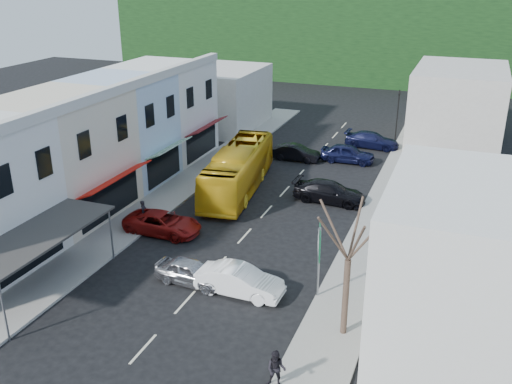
{
  "coord_description": "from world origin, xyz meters",
  "views": [
    {
      "loc": [
        12.0,
        -25.57,
        15.75
      ],
      "look_at": [
        0.0,
        6.0,
        2.2
      ],
      "focal_mm": 40.0,
      "sensor_mm": 36.0,
      "label": 1
    }
  ],
  "objects_px": {
    "car_white": "(240,282)",
    "direction_sign": "(319,264)",
    "pedestrian_right": "(276,369)",
    "pedestrian_left": "(144,211)",
    "street_tree": "(348,260)",
    "car_silver": "(191,271)",
    "car_red": "(163,223)",
    "traffic_signal": "(397,115)",
    "bus": "(238,171)"
  },
  "relations": [
    {
      "from": "direction_sign",
      "to": "traffic_signal",
      "type": "distance_m",
      "value": 29.6
    },
    {
      "from": "car_silver",
      "to": "traffic_signal",
      "type": "relative_size",
      "value": 0.9
    },
    {
      "from": "pedestrian_left",
      "to": "street_tree",
      "type": "relative_size",
      "value": 0.22
    },
    {
      "from": "car_red",
      "to": "direction_sign",
      "type": "relative_size",
      "value": 1.18
    },
    {
      "from": "pedestrian_left",
      "to": "direction_sign",
      "type": "height_order",
      "value": "direction_sign"
    },
    {
      "from": "car_silver",
      "to": "pedestrian_right",
      "type": "relative_size",
      "value": 2.59
    },
    {
      "from": "car_silver",
      "to": "pedestrian_left",
      "type": "height_order",
      "value": "pedestrian_left"
    },
    {
      "from": "car_white",
      "to": "direction_sign",
      "type": "distance_m",
      "value": 4.15
    },
    {
      "from": "car_red",
      "to": "pedestrian_left",
      "type": "distance_m",
      "value": 1.83
    },
    {
      "from": "car_red",
      "to": "street_tree",
      "type": "bearing_deg",
      "value": -116.01
    },
    {
      "from": "direction_sign",
      "to": "street_tree",
      "type": "bearing_deg",
      "value": -69.12
    },
    {
      "from": "pedestrian_left",
      "to": "traffic_signal",
      "type": "bearing_deg",
      "value": -37.04
    },
    {
      "from": "car_red",
      "to": "street_tree",
      "type": "relative_size",
      "value": 0.59
    },
    {
      "from": "bus",
      "to": "direction_sign",
      "type": "relative_size",
      "value": 2.97
    },
    {
      "from": "pedestrian_right",
      "to": "street_tree",
      "type": "relative_size",
      "value": 0.22
    },
    {
      "from": "car_white",
      "to": "pedestrian_right",
      "type": "bearing_deg",
      "value": -145.1
    },
    {
      "from": "bus",
      "to": "car_white",
      "type": "height_order",
      "value": "bus"
    },
    {
      "from": "pedestrian_left",
      "to": "direction_sign",
      "type": "xyz_separation_m",
      "value": [
        12.72,
        -4.4,
        0.96
      ]
    },
    {
      "from": "car_red",
      "to": "traffic_signal",
      "type": "xyz_separation_m",
      "value": [
        10.75,
        25.8,
        1.74
      ]
    },
    {
      "from": "pedestrian_right",
      "to": "traffic_signal",
      "type": "xyz_separation_m",
      "value": [
        -0.5,
        36.7,
        1.44
      ]
    },
    {
      "from": "car_red",
      "to": "car_silver",
      "type": "bearing_deg",
      "value": -137.18
    },
    {
      "from": "car_silver",
      "to": "direction_sign",
      "type": "xyz_separation_m",
      "value": [
        6.63,
        1.0,
        1.26
      ]
    },
    {
      "from": "traffic_signal",
      "to": "car_silver",
      "type": "bearing_deg",
      "value": 65.72
    },
    {
      "from": "pedestrian_right",
      "to": "street_tree",
      "type": "distance_m",
      "value": 5.59
    },
    {
      "from": "car_silver",
      "to": "car_white",
      "type": "relative_size",
      "value": 1.0
    },
    {
      "from": "car_red",
      "to": "direction_sign",
      "type": "height_order",
      "value": "direction_sign"
    },
    {
      "from": "car_red",
      "to": "pedestrian_left",
      "type": "bearing_deg",
      "value": 71.12
    },
    {
      "from": "car_red",
      "to": "pedestrian_right",
      "type": "xyz_separation_m",
      "value": [
        11.25,
        -10.91,
        0.3
      ]
    },
    {
      "from": "car_white",
      "to": "street_tree",
      "type": "bearing_deg",
      "value": -104.14
    },
    {
      "from": "direction_sign",
      "to": "traffic_signal",
      "type": "bearing_deg",
      "value": 75.07
    },
    {
      "from": "street_tree",
      "to": "car_white",
      "type": "bearing_deg",
      "value": 164.67
    },
    {
      "from": "car_white",
      "to": "car_red",
      "type": "xyz_separation_m",
      "value": [
        -7.21,
        4.85,
        0.0
      ]
    },
    {
      "from": "car_white",
      "to": "direction_sign",
      "type": "xyz_separation_m",
      "value": [
        3.81,
        1.05,
        1.26
      ]
    },
    {
      "from": "bus",
      "to": "street_tree",
      "type": "bearing_deg",
      "value": -60.6
    },
    {
      "from": "car_white",
      "to": "traffic_signal",
      "type": "bearing_deg",
      "value": -5.4
    },
    {
      "from": "pedestrian_left",
      "to": "traffic_signal",
      "type": "height_order",
      "value": "traffic_signal"
    },
    {
      "from": "bus",
      "to": "direction_sign",
      "type": "xyz_separation_m",
      "value": [
        9.36,
        -12.2,
        0.41
      ]
    },
    {
      "from": "pedestrian_left",
      "to": "direction_sign",
      "type": "relative_size",
      "value": 0.43
    },
    {
      "from": "car_silver",
      "to": "bus",
      "type": "bearing_deg",
      "value": 15.85
    },
    {
      "from": "pedestrian_left",
      "to": "pedestrian_right",
      "type": "distance_m",
      "value": 17.32
    },
    {
      "from": "bus",
      "to": "pedestrian_right",
      "type": "distance_m",
      "value": 21.56
    },
    {
      "from": "bus",
      "to": "car_red",
      "type": "relative_size",
      "value": 2.52
    },
    {
      "from": "bus",
      "to": "pedestrian_left",
      "type": "xyz_separation_m",
      "value": [
        -3.36,
        -7.8,
        -0.55
      ]
    },
    {
      "from": "car_red",
      "to": "pedestrian_right",
      "type": "bearing_deg",
      "value": -133.73
    },
    {
      "from": "bus",
      "to": "car_red",
      "type": "xyz_separation_m",
      "value": [
        -1.66,
        -8.4,
        -0.85
      ]
    },
    {
      "from": "pedestrian_left",
      "to": "traffic_signal",
      "type": "xyz_separation_m",
      "value": [
        12.45,
        25.2,
        1.44
      ]
    },
    {
      "from": "car_red",
      "to": "traffic_signal",
      "type": "relative_size",
      "value": 0.94
    },
    {
      "from": "pedestrian_right",
      "to": "bus",
      "type": "bearing_deg",
      "value": 109.57
    },
    {
      "from": "bus",
      "to": "car_white",
      "type": "xyz_separation_m",
      "value": [
        5.55,
        -13.25,
        -0.85
      ]
    },
    {
      "from": "direction_sign",
      "to": "street_tree",
      "type": "distance_m",
      "value": 3.78
    }
  ]
}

